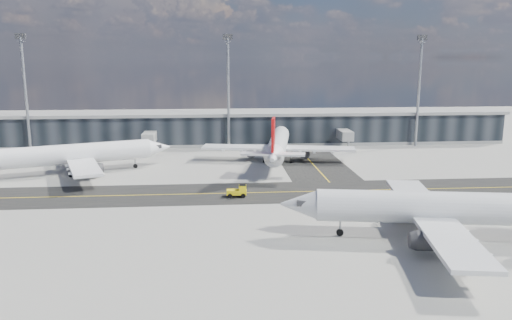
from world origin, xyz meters
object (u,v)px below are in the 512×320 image
object	(u,v)px
airliner_af	(71,154)
airliner_redtail	(278,145)
service_van	(301,150)
airliner_near	(444,208)
baggage_tug	(239,191)

from	to	relation	value
airliner_af	airliner_redtail	bearing A→B (deg)	80.21
airliner_redtail	service_van	world-z (taller)	airliner_redtail
airliner_af	airliner_redtail	size ratio (longest dim) A/B	0.98
service_van	airliner_redtail	bearing A→B (deg)	-136.90
airliner_near	baggage_tug	size ratio (longest dim) A/B	12.25
baggage_tug	airliner_near	bearing A→B (deg)	53.29
baggage_tug	service_van	xyz separation A→B (m)	(17.09, 37.93, -0.31)
baggage_tug	airliner_af	bearing A→B (deg)	-117.00
airliner_af	baggage_tug	size ratio (longest dim) A/B	11.51
airliner_near	service_van	world-z (taller)	airliner_near
baggage_tug	service_van	world-z (taller)	baggage_tug
airliner_redtail	baggage_tug	distance (m)	29.39
airliner_af	airliner_near	bearing A→B (deg)	34.62
airliner_redtail	baggage_tug	xyz separation A→B (m)	(-10.07, -27.45, -2.94)
airliner_near	baggage_tug	world-z (taller)	airliner_near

